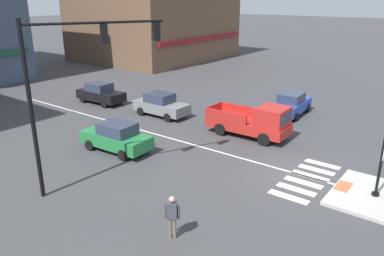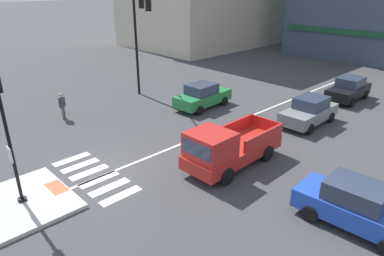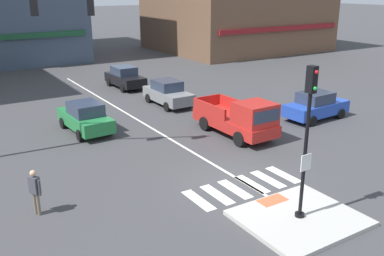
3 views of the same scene
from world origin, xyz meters
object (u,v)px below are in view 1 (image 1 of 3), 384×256
Objects in this scene: traffic_light_mast at (72,75)px; car_blue_cross_right at (291,104)px; car_black_eastbound_distant at (100,93)px; pedestrian_at_curb_left at (172,214)px; pickup_truck_red_eastbound_mid at (255,122)px; car_green_westbound_far at (117,137)px; car_grey_eastbound_far at (161,105)px.

traffic_light_mast reaches higher than car_blue_cross_right.
car_black_eastbound_distant is 14.93m from car_blue_cross_right.
traffic_light_mast is 4.46× the size of pedestrian_at_curb_left.
car_black_eastbound_distant is 0.81× the size of pickup_truck_red_eastbound_mid.
pedestrian_at_curb_left reaches higher than car_green_westbound_far.
traffic_light_mast is at bearing 85.32° from pedestrian_at_curb_left.
pedestrian_at_curb_left is (-0.46, -5.66, -4.17)m from traffic_light_mast.
car_blue_cross_right is at bearing -21.99° from car_green_westbound_far.
car_blue_cross_right is at bearing 1.14° from pickup_truck_red_eastbound_mid.
car_black_eastbound_distant and car_blue_cross_right have the same top height.
car_blue_cross_right is 0.82× the size of pickup_truck_red_eastbound_mid.
traffic_light_mast is 6.20m from car_green_westbound_far.
traffic_light_mast reaches higher than car_grey_eastbound_far.
car_green_westbound_far is at bearing 158.01° from car_blue_cross_right.
car_grey_eastbound_far is at bearing 90.84° from pickup_truck_red_eastbound_mid.
car_black_eastbound_distant is at bearing 46.88° from traffic_light_mast.
car_grey_eastbound_far and car_green_westbound_far have the same top height.
car_blue_cross_right and car_green_westbound_far have the same top height.
car_green_westbound_far is (-6.07, -8.61, 0.00)m from car_black_eastbound_distant.
car_green_westbound_far is at bearing 60.44° from pedestrian_at_curb_left.
car_black_eastbound_distant is 6.19m from car_grey_eastbound_far.
car_black_eastbound_distant is 0.99× the size of car_blue_cross_right.
car_grey_eastbound_far is 0.80× the size of pickup_truck_red_eastbound_mid.
pickup_truck_red_eastbound_mid reaches higher than car_green_westbound_far.
pickup_truck_red_eastbound_mid is (6.54, -5.08, 0.17)m from car_green_westbound_far.
traffic_light_mast is 7.05m from pedestrian_at_curb_left.
car_blue_cross_right is 2.51× the size of pedestrian_at_curb_left.
car_green_westbound_far is at bearing 142.18° from pickup_truck_red_eastbound_mid.
pedestrian_at_curb_left reaches higher than car_blue_cross_right.
car_green_westbound_far is 8.88m from pedestrian_at_curb_left.
car_black_eastbound_distant is at bearing 93.32° from car_grey_eastbound_far.
car_black_eastbound_distant is at bearing 54.79° from car_green_westbound_far.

